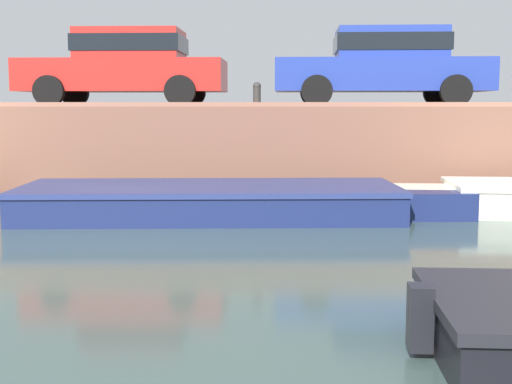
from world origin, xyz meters
name	(u,v)px	position (x,y,z in m)	size (l,w,h in m)	color
ground_plane	(269,283)	(0.00, 6.07, 0.00)	(400.00, 400.00, 0.00)	#384C47
far_quay_wall	(278,145)	(0.00, 15.15, 0.85)	(60.00, 6.00, 1.70)	brown
far_wall_coping	(277,104)	(0.00, 12.27, 1.74)	(60.00, 0.24, 0.08)	#925F4C
boat_moored_central_navy	(228,201)	(-0.73, 10.22, 0.25)	(7.02, 2.58, 0.50)	navy
car_left_inner_red	(127,65)	(-3.07, 13.85, 2.55)	(4.11, 1.89, 1.54)	#B2231E
car_centre_blue	(384,64)	(2.14, 13.85, 2.55)	(4.24, 1.93, 1.54)	#233893
mooring_bollard_mid	(257,93)	(-0.36, 12.40, 1.94)	(0.15, 0.15, 0.45)	#2D2B28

